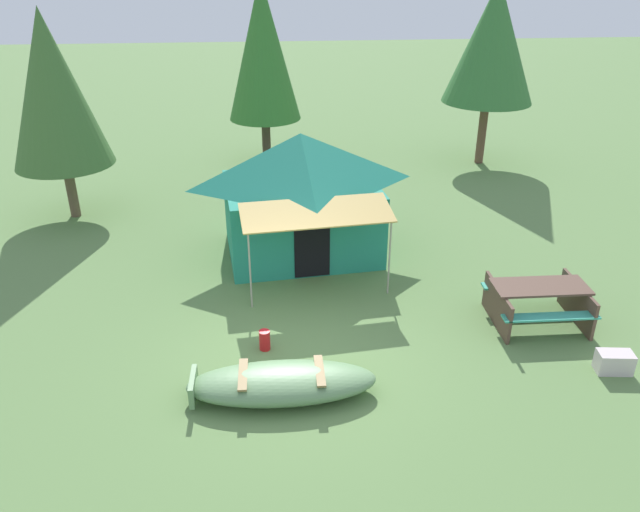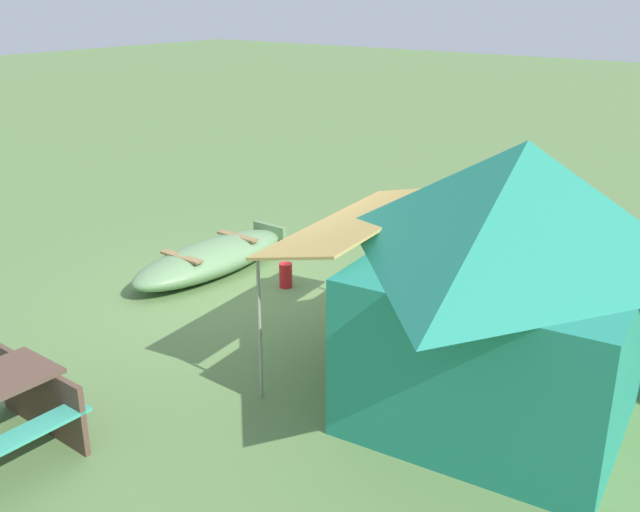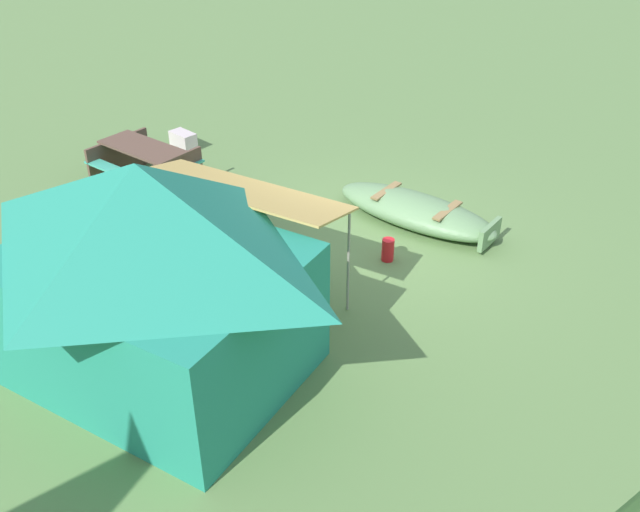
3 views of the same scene
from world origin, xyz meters
name	(u,v)px [view 2 (image 2 of 3)]	position (x,y,z in m)	size (l,w,h in m)	color
ground_plane	(247,295)	(0.00, 0.00, 0.00)	(80.00, 80.00, 0.00)	#5D7F46
beached_rowboat	(212,257)	(-0.33, -1.03, 0.25)	(3.00, 1.07, 0.48)	#658C5C
canvas_cabin_tent	(514,270)	(0.32, 4.11, 1.46)	(3.87, 4.06, 2.81)	#238970
fuel_can	(286,275)	(-0.58, 0.26, 0.19)	(0.20, 0.20, 0.37)	red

